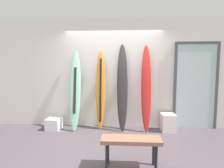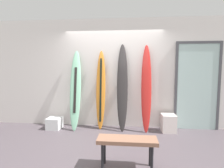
% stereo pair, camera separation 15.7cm
% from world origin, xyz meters
% --- Properties ---
extents(ground, '(8.00, 8.00, 0.04)m').
position_xyz_m(ground, '(0.00, 0.00, -0.02)').
color(ground, '#52494F').
extents(wall_back, '(7.20, 0.20, 2.80)m').
position_xyz_m(wall_back, '(0.00, 1.30, 1.40)').
color(wall_back, silver).
rests_on(wall_back, ground).
extents(surfboard_seafoam, '(0.30, 0.48, 1.99)m').
position_xyz_m(surfboard_seafoam, '(-0.94, 0.93, 0.98)').
color(surfboard_seafoam, '#8BD0AA').
rests_on(surfboard_seafoam, ground).
extents(surfboard_sunset, '(0.24, 0.29, 1.99)m').
position_xyz_m(surfboard_sunset, '(-0.31, 1.02, 0.99)').
color(surfboard_sunset, orange).
rests_on(surfboard_sunset, ground).
extents(surfboard_charcoal, '(0.28, 0.44, 2.15)m').
position_xyz_m(surfboard_charcoal, '(0.24, 0.96, 1.08)').
color(surfboard_charcoal, '#2D2A2A').
rests_on(surfboard_charcoal, ground).
extents(surfboard_crimson, '(0.26, 0.43, 2.12)m').
position_xyz_m(surfboard_crimson, '(0.83, 0.95, 1.05)').
color(surfboard_crimson, red).
rests_on(surfboard_crimson, ground).
extents(display_block_left, '(0.35, 0.35, 0.28)m').
position_xyz_m(display_block_left, '(-1.48, 0.85, 0.14)').
color(display_block_left, white).
rests_on(display_block_left, ground).
extents(display_block_center, '(0.34, 0.34, 0.42)m').
position_xyz_m(display_block_center, '(1.37, 0.92, 0.21)').
color(display_block_center, silver).
rests_on(display_block_center, ground).
extents(glass_door, '(1.09, 0.06, 2.20)m').
position_xyz_m(glass_door, '(2.10, 1.18, 1.13)').
color(glass_door, silver).
rests_on(glass_door, ground).
extents(bench, '(0.92, 0.30, 0.48)m').
position_xyz_m(bench, '(0.39, -0.76, 0.41)').
color(bench, '#8A604A').
rests_on(bench, ground).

